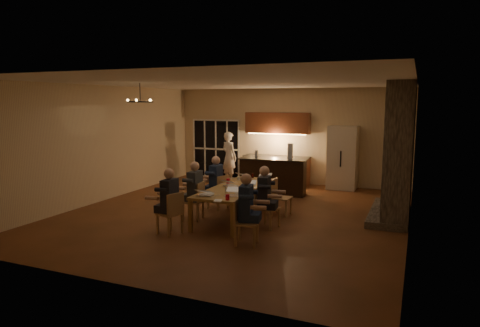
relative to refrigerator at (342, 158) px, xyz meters
name	(u,v)px	position (x,y,z in m)	size (l,w,h in m)	color
floor	(236,214)	(-1.90, -4.15, -1.00)	(9.00, 9.00, 0.00)	brown
back_wall	(288,136)	(-1.90, 0.37, 0.60)	(8.00, 0.04, 3.20)	beige
left_wall	(103,143)	(-5.92, -4.15, 0.60)	(0.04, 9.00, 3.20)	beige
right_wall	(414,158)	(2.12, -4.15, 0.60)	(0.04, 9.00, 3.20)	beige
ceiling	(235,82)	(-1.90, -4.15, 2.22)	(8.00, 9.00, 0.04)	white
french_doors	(216,149)	(-4.60, 0.32, 0.05)	(1.86, 0.08, 2.10)	black
fireplace	(400,151)	(1.80, -2.95, 0.60)	(0.58, 2.50, 3.20)	#756A5C
kitchenette	(277,148)	(-2.20, 0.05, 0.20)	(2.24, 0.68, 2.40)	brown
refrigerator	(342,158)	(0.00, 0.00, 0.00)	(0.90, 0.68, 2.00)	beige
dining_table	(237,203)	(-1.70, -4.52, -0.62)	(1.10, 2.87, 0.75)	#B38E47
bar_island	(273,176)	(-1.77, -1.61, -0.46)	(2.02, 0.68, 1.08)	black
chair_left_near	(170,213)	(-2.54, -6.17, -0.55)	(0.44, 0.44, 0.89)	tan
chair_left_mid	(193,201)	(-2.63, -5.00, -0.55)	(0.44, 0.44, 0.89)	tan
chair_left_far	(218,192)	(-2.52, -3.87, -0.55)	(0.44, 0.44, 0.89)	tan
chair_right_near	(247,222)	(-0.79, -6.19, -0.55)	(0.44, 0.44, 0.89)	tan
chair_right_mid	(268,208)	(-0.78, -4.97, -0.55)	(0.44, 0.44, 0.89)	tan
chair_right_far	(282,197)	(-0.81, -3.86, -0.55)	(0.44, 0.44, 0.89)	tan
person_left_near	(170,201)	(-2.55, -6.13, -0.31)	(0.60, 0.60, 1.38)	#21222A
person_right_near	(246,209)	(-0.84, -6.10, -0.31)	(0.60, 0.60, 1.38)	#1E2E4C
person_left_mid	(195,191)	(-2.56, -5.01, -0.31)	(0.60, 0.60, 1.38)	#373C41
person_right_mid	(264,197)	(-0.84, -5.03, -0.31)	(0.60, 0.60, 1.38)	#21222A
person_left_far	(216,183)	(-2.55, -3.90, -0.31)	(0.60, 0.60, 1.38)	#1E2E4C
standing_person	(229,157)	(-3.79, -0.34, -0.13)	(0.63, 0.42, 1.74)	white
chandelier	(140,102)	(-4.13, -4.85, 1.75)	(0.62, 0.62, 0.03)	black
laptop_a	(205,190)	(-1.99, -5.60, -0.14)	(0.32, 0.28, 0.23)	silver
laptop_b	(233,191)	(-1.42, -5.42, -0.14)	(0.32, 0.28, 0.23)	silver
laptop_c	(231,181)	(-1.89, -4.43, -0.14)	(0.32, 0.28, 0.23)	silver
laptop_d	(248,184)	(-1.41, -4.54, -0.14)	(0.32, 0.28, 0.23)	silver
laptop_e	(245,174)	(-1.97, -3.35, -0.14)	(0.32, 0.28, 0.23)	silver
laptop_f	(265,176)	(-1.41, -3.41, -0.14)	(0.32, 0.28, 0.23)	silver
mug_front	(229,189)	(-1.71, -4.97, -0.20)	(0.08, 0.08, 0.10)	silver
mug_mid	(248,182)	(-1.63, -4.02, -0.20)	(0.08, 0.08, 0.10)	silver
mug_back	(239,178)	(-2.03, -3.67, -0.20)	(0.07, 0.07, 0.10)	silver
redcup_near	(227,197)	(-1.37, -5.81, -0.19)	(0.08, 0.08, 0.12)	red
redcup_mid	(228,181)	(-2.11, -4.14, -0.19)	(0.08, 0.08, 0.12)	red
redcup_far	(262,176)	(-1.59, -3.11, -0.19)	(0.08, 0.08, 0.12)	red
can_silver	(226,190)	(-1.68, -5.19, -0.19)	(0.06, 0.06, 0.12)	#B2B2B7
can_cola	(253,176)	(-1.83, -3.18, -0.19)	(0.07, 0.07, 0.12)	#3F0F0C
can_right	(260,184)	(-1.24, -4.20, -0.19)	(0.06, 0.06, 0.12)	#B2B2B7
plate_near	(241,193)	(-1.35, -5.14, -0.24)	(0.26, 0.26, 0.02)	silver
plate_left	(208,194)	(-1.98, -5.46, -0.24)	(0.27, 0.27, 0.02)	silver
plate_far	(268,182)	(-1.22, -3.70, -0.24)	(0.25, 0.25, 0.02)	silver
notepad	(218,201)	(-1.51, -5.96, -0.24)	(0.15, 0.22, 0.01)	white
bar_bottle	(256,154)	(-2.27, -1.73, 0.20)	(0.09, 0.09, 0.24)	#99999E
bar_blender	(290,151)	(-1.28, -1.52, 0.31)	(0.14, 0.14, 0.45)	silver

